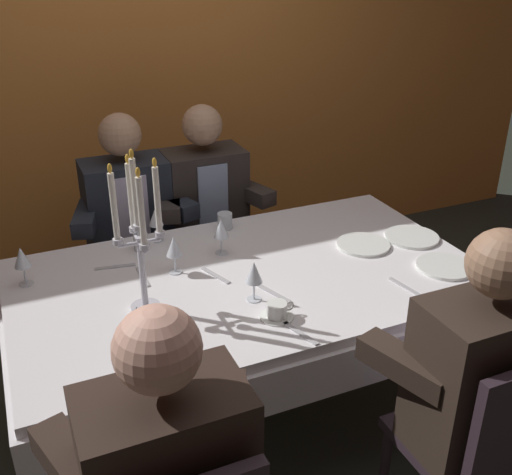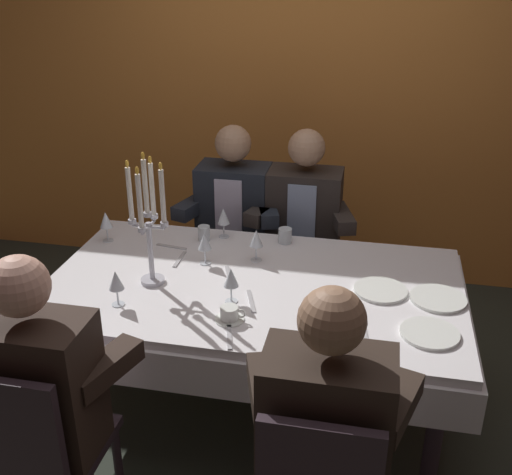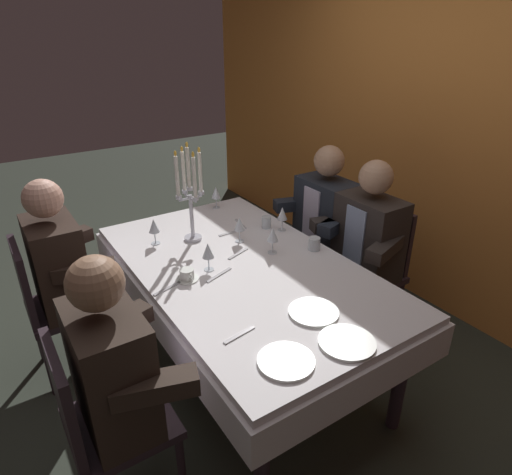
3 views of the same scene
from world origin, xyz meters
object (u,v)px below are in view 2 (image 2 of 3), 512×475
object	(u,v)px
wine_glass_2	(231,278)
wine_glass_5	(106,221)
wine_glass_1	(116,281)
wine_glass_3	(256,239)
candelabra	(148,223)
seated_diner_3	(325,427)
wine_glass_4	(223,217)
dinner_plate_1	(380,290)
seated_diner_0	(36,386)
water_tumbler_0	(204,233)
seated_diner_1	(234,208)
dinner_plate_2	(430,333)
dining_table	(254,305)
wine_glass_0	(205,242)
coffee_cup_0	(230,314)
water_tumbler_1	(285,236)
dinner_plate_0	(438,299)
seated_diner_2	(304,213)

from	to	relation	value
wine_glass_2	wine_glass_5	world-z (taller)	same
wine_glass_1	wine_glass_3	size ratio (longest dim) A/B	1.00
candelabra	wine_glass_1	size ratio (longest dim) A/B	3.80
seated_diner_3	wine_glass_4	bearing A→B (deg)	116.94
dinner_plate_1	wine_glass_4	bearing A→B (deg)	152.92
wine_glass_2	seated_diner_0	xyz separation A→B (m)	(-0.54, -0.70, -0.12)
candelabra	wine_glass_2	world-z (taller)	candelabra
water_tumbler_0	seated_diner_3	xyz separation A→B (m)	(0.78, -1.28, -0.04)
candelabra	wine_glass_5	xyz separation A→B (m)	(-0.39, 0.38, -0.18)
water_tumbler_0	seated_diner_1	size ratio (longest dim) A/B	0.06
dinner_plate_1	dinner_plate_2	distance (m)	0.37
wine_glass_2	seated_diner_1	size ratio (longest dim) A/B	0.13
wine_glass_5	seated_diner_3	bearing A→B (deg)	-42.71
candelabra	seated_diner_1	distance (m)	1.04
wine_glass_4	wine_glass_5	size ratio (longest dim) A/B	1.00
dining_table	wine_glass_0	bearing A→B (deg)	152.66
dining_table	wine_glass_3	bearing A→B (deg)	98.68
dinner_plate_1	dinner_plate_2	size ratio (longest dim) A/B	1.02
wine_glass_5	coffee_cup_0	size ratio (longest dim) A/B	1.24
dining_table	wine_glass_0	xyz separation A→B (m)	(-0.27, 0.14, 0.24)
water_tumbler_1	seated_diner_3	distance (m)	1.39
wine_glass_1	seated_diner_3	xyz separation A→B (m)	(0.96, -0.57, -0.12)
dinner_plate_0	wine_glass_0	size ratio (longest dim) A/B	1.50
wine_glass_0	wine_glass_3	bearing A→B (deg)	19.69
dining_table	water_tumbler_0	distance (m)	0.55
seated_diner_0	wine_glass_4	bearing A→B (deg)	75.88
coffee_cup_0	candelabra	bearing A→B (deg)	150.49
wine_glass_1	wine_glass_2	bearing A→B (deg)	14.79
dinner_plate_0	seated_diner_2	size ratio (longest dim) A/B	0.20
water_tumbler_1	dinner_plate_2	bearing A→B (deg)	-46.30
wine_glass_3	seated_diner_0	size ratio (longest dim) A/B	0.13
coffee_cup_0	seated_diner_2	distance (m)	1.23
water_tumbler_1	dinner_plate_1	bearing A→B (deg)	-40.14
seated_diner_0	dining_table	bearing A→B (deg)	55.94
seated_diner_1	seated_diner_3	bearing A→B (deg)	-67.62
wine_glass_3	coffee_cup_0	size ratio (longest dim) A/B	1.24
seated_diner_2	wine_glass_4	bearing A→B (deg)	-131.60
coffee_cup_0	dinner_plate_2	bearing A→B (deg)	3.89
water_tumbler_1	coffee_cup_0	bearing A→B (deg)	-97.31
dining_table	seated_diner_3	world-z (taller)	seated_diner_3
dinner_plate_0	wine_glass_0	world-z (taller)	wine_glass_0
candelabra	wine_glass_0	bearing A→B (deg)	51.52
wine_glass_0	seated_diner_1	size ratio (longest dim) A/B	0.13
water_tumbler_0	coffee_cup_0	size ratio (longest dim) A/B	0.61
wine_glass_3	coffee_cup_0	bearing A→B (deg)	-89.57
dinner_plate_1	wine_glass_5	distance (m)	1.45
dinner_plate_0	coffee_cup_0	size ratio (longest dim) A/B	1.87
candelabra	water_tumbler_1	distance (m)	0.81
wine_glass_4	seated_diner_0	distance (m)	1.39
coffee_cup_0	seated_diner_0	world-z (taller)	seated_diner_0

